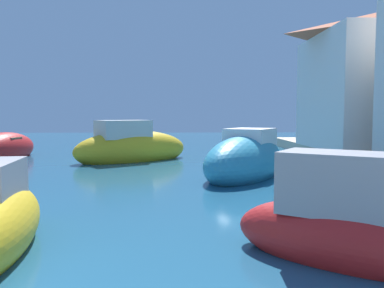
# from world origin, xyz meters

# --- Properties ---
(moored_boat_2) EXTENTS (4.12, 5.07, 1.95)m
(moored_boat_2) POSITION_xyz_m (5.86, 8.60, 0.53)
(moored_boat_2) COLOR teal
(moored_boat_2) RESTS_ON ground
(moored_boat_3) EXTENTS (3.56, 2.95, 1.75)m
(moored_boat_3) POSITION_xyz_m (6.08, 1.19, 0.46)
(moored_boat_3) COLOR #B21E1E
(moored_boat_3) RESTS_ON ground
(moored_boat_4) EXTENTS (5.47, 4.60, 2.16)m
(moored_boat_4) POSITION_xyz_m (1.60, 13.18, 0.57)
(moored_boat_4) COLOR gold
(moored_boat_4) RESTS_ON ground
(moored_boat_7) EXTENTS (2.41, 4.42, 1.54)m
(moored_boat_7) POSITION_xyz_m (-4.49, 14.47, 0.43)
(moored_boat_7) COLOR #B21E1E
(moored_boat_7) RESTS_ON ground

